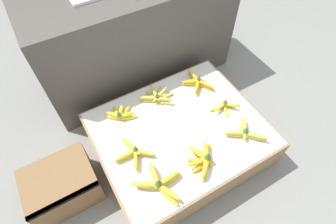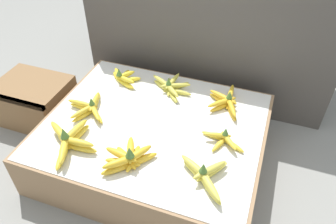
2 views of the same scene
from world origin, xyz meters
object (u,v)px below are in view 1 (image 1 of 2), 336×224
(wooden_crate, at_px, (63,186))
(banana_bunch_middle_midright, at_px, (225,106))
(banana_bunch_back_midleft, at_px, (157,97))
(banana_bunch_back_midright, at_px, (198,82))
(banana_bunch_front_midleft, at_px, (204,160))
(banana_bunch_front_left, at_px, (159,183))
(banana_bunch_back_left, at_px, (121,114))
(banana_bunch_middle_left, at_px, (134,153))
(banana_bunch_front_midright, at_px, (245,132))

(wooden_crate, xyz_separation_m, banana_bunch_middle_midright, (1.12, -0.08, 0.15))
(banana_bunch_back_midleft, xyz_separation_m, banana_bunch_back_midright, (0.31, -0.03, 0.00))
(banana_bunch_front_midleft, bearing_deg, banana_bunch_back_midright, 59.25)
(banana_bunch_front_midleft, relative_size, banana_bunch_middle_midright, 1.06)
(banana_bunch_front_left, bearing_deg, banana_bunch_middle_midright, 21.44)
(banana_bunch_front_midleft, distance_m, banana_bunch_back_left, 0.61)
(banana_bunch_middle_left, height_order, banana_bunch_back_left, banana_bunch_back_left)
(banana_bunch_back_left, bearing_deg, banana_bunch_middle_left, -98.90)
(banana_bunch_middle_left, height_order, banana_bunch_back_midleft, banana_bunch_back_midleft)
(banana_bunch_front_midleft, xyz_separation_m, banana_bunch_back_midright, (0.31, 0.52, -0.01))
(banana_bunch_back_midleft, bearing_deg, banana_bunch_front_midright, -57.68)
(wooden_crate, bearing_deg, banana_bunch_middle_left, -12.27)
(banana_bunch_front_midright, distance_m, banana_bunch_back_midright, 0.50)
(banana_bunch_middle_midright, xyz_separation_m, banana_bunch_back_midright, (-0.04, 0.27, 0.00))
(banana_bunch_back_midleft, height_order, banana_bunch_back_midright, banana_bunch_back_midright)
(banana_bunch_middle_left, height_order, banana_bunch_back_midright, banana_bunch_back_midright)
(banana_bunch_front_midright, distance_m, banana_bunch_middle_left, 0.69)
(banana_bunch_back_midright, bearing_deg, banana_bunch_middle_midright, -81.48)
(wooden_crate, bearing_deg, banana_bunch_front_midleft, -23.73)
(wooden_crate, relative_size, banana_bunch_back_midleft, 1.58)
(banana_bunch_front_left, distance_m, banana_bunch_front_midright, 0.62)
(banana_bunch_middle_left, relative_size, banana_bunch_back_midright, 0.98)
(banana_bunch_front_midleft, xyz_separation_m, banana_bunch_middle_midright, (0.35, 0.25, -0.01))
(wooden_crate, bearing_deg, banana_bunch_front_left, -34.77)
(banana_bunch_front_left, xyz_separation_m, banana_bunch_back_midleft, (0.29, 0.54, -0.01))
(banana_bunch_front_left, xyz_separation_m, banana_bunch_middle_left, (-0.04, 0.24, -0.01))
(banana_bunch_front_midleft, bearing_deg, banana_bunch_back_left, 117.37)
(wooden_crate, relative_size, banana_bunch_back_left, 2.08)
(banana_bunch_front_left, xyz_separation_m, banana_bunch_front_midright, (0.61, 0.02, -0.00))
(banana_bunch_middle_midright, xyz_separation_m, banana_bunch_back_left, (-0.63, 0.28, 0.00))
(banana_bunch_front_left, bearing_deg, banana_bunch_middle_left, 99.13)
(banana_bunch_front_midleft, bearing_deg, banana_bunch_front_midright, 4.36)
(banana_bunch_front_left, distance_m, banana_bunch_back_midleft, 0.61)
(banana_bunch_front_left, xyz_separation_m, banana_bunch_back_midright, (0.60, 0.52, -0.01))
(banana_bunch_middle_left, xyz_separation_m, banana_bunch_back_midright, (0.63, 0.28, 0.00))
(banana_bunch_front_midright, bearing_deg, banana_bunch_back_left, 139.81)
(banana_bunch_front_midright, xyz_separation_m, banana_bunch_middle_midright, (0.02, 0.23, -0.01))
(banana_bunch_front_left, xyz_separation_m, banana_bunch_front_midleft, (0.29, -0.00, -0.00))
(banana_bunch_back_midleft, bearing_deg, wooden_crate, -164.77)
(banana_bunch_back_midleft, bearing_deg, banana_bunch_back_midright, -4.71)
(banana_bunch_front_left, relative_size, banana_bunch_back_left, 1.53)
(banana_bunch_back_midright, bearing_deg, wooden_crate, -170.36)
(banana_bunch_back_left, xyz_separation_m, banana_bunch_back_midleft, (0.28, 0.01, -0.00))
(banana_bunch_front_midleft, bearing_deg, banana_bunch_middle_left, 143.41)
(banana_bunch_back_midright, bearing_deg, banana_bunch_back_midleft, 175.29)
(banana_bunch_front_midleft, relative_size, banana_bunch_back_midleft, 0.90)
(banana_bunch_middle_midright, height_order, banana_bunch_back_left, banana_bunch_back_left)
(banana_bunch_front_left, distance_m, banana_bunch_middle_midright, 0.68)
(banana_bunch_front_midright, relative_size, banana_bunch_back_midright, 0.91)
(banana_bunch_front_left, relative_size, banana_bunch_middle_left, 1.14)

